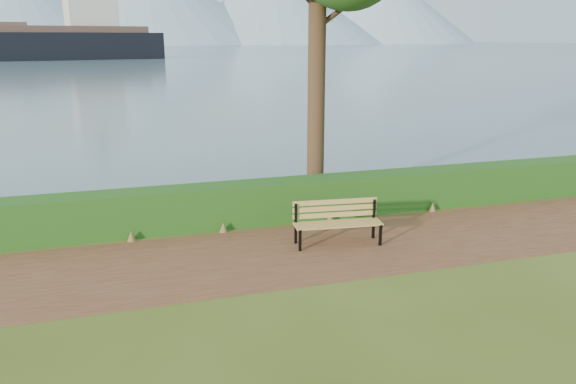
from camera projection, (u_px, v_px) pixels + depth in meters
name	position (u px, v px, depth m)	size (l,w,h in m)	color
ground	(294.00, 258.00, 11.69)	(140.00, 140.00, 0.00)	#405016
path	(290.00, 253.00, 11.96)	(40.00, 3.40, 0.01)	#522D1C
hedge	(262.00, 202.00, 13.95)	(32.00, 0.85, 1.00)	#1E4914
water	(119.00, 48.00, 251.32)	(700.00, 510.00, 0.00)	#415769
mountains	(98.00, 1.00, 375.96)	(585.00, 190.00, 70.00)	#86A0B2
bench	(337.00, 219.00, 12.41)	(1.99, 0.78, 0.97)	black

